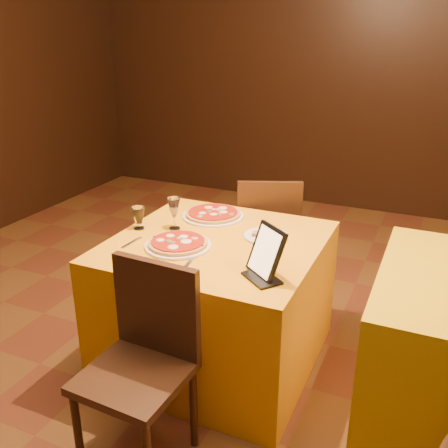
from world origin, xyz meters
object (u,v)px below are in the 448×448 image
at_px(chair_main_near, 134,376).
at_px(water_glass, 138,218).
at_px(chair_main_far, 267,236).
at_px(tablet, 266,251).
at_px(pizza_far, 213,215).
at_px(main_table, 217,300).
at_px(wine_glass, 174,213).
at_px(pizza_near, 178,244).

bearing_deg(chair_main_near, water_glass, 123.39).
bearing_deg(chair_main_far, tablet, 86.70).
bearing_deg(pizza_far, chair_main_far, 71.53).
distance_m(main_table, chair_main_near, 0.84).
bearing_deg(tablet, pizza_far, 171.45).
bearing_deg(wine_glass, chair_main_near, -71.81).
relative_size(chair_main_near, water_glass, 7.00).
distance_m(pizza_far, wine_glass, 0.30).
bearing_deg(main_table, pizza_far, 119.00).
xyz_separation_m(pizza_near, water_glass, (-0.33, 0.13, 0.05)).
distance_m(chair_main_near, tablet, 0.79).
distance_m(chair_main_far, wine_glass, 0.92).
xyz_separation_m(pizza_near, tablet, (0.53, -0.11, 0.10)).
distance_m(pizza_far, water_glass, 0.46).
bearing_deg(chair_main_far, pizza_near, 59.24).
xyz_separation_m(main_table, chair_main_far, (0.00, 0.83, 0.08)).
height_order(water_glass, tablet, tablet).
distance_m(water_glass, tablet, 0.89).
distance_m(chair_main_near, pizza_far, 1.20).
xyz_separation_m(pizza_near, wine_glass, (-0.14, 0.21, 0.08)).
height_order(chair_main_far, pizza_near, chair_main_far).
distance_m(chair_main_near, chair_main_far, 1.67).
height_order(chair_main_far, water_glass, chair_main_far).
xyz_separation_m(chair_main_far, wine_glass, (-0.29, -0.78, 0.39)).
height_order(main_table, pizza_near, pizza_near).
relative_size(main_table, pizza_far, 2.94).
bearing_deg(tablet, wine_glass, -167.60).
bearing_deg(water_glass, chair_main_far, 61.04).
bearing_deg(water_glass, pizza_far, 48.57).
bearing_deg(chair_main_far, water_glass, 38.94).
relative_size(chair_main_far, pizza_near, 2.60).
height_order(main_table, pizza_far, pizza_far).
distance_m(pizza_near, tablet, 0.55).
relative_size(main_table, water_glass, 8.46).
bearing_deg(pizza_near, wine_glass, 123.24).
bearing_deg(tablet, pizza_near, -153.67).
height_order(wine_glass, tablet, tablet).
height_order(chair_main_far, wine_glass, wine_glass).
distance_m(chair_main_far, tablet, 1.24).
distance_m(main_table, pizza_far, 0.53).
height_order(main_table, water_glass, water_glass).
relative_size(chair_main_near, pizza_far, 2.43).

